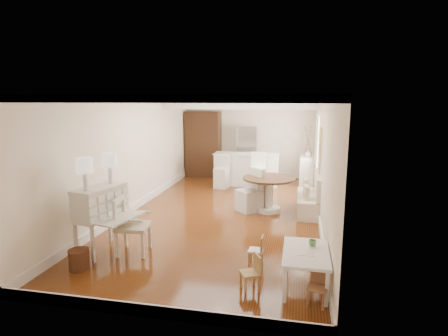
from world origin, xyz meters
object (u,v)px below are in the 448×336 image
(wicker_basket, at_px, (79,259))
(kids_table, at_px, (305,269))
(slip_chair_far, at_px, (262,192))
(bar_stool_left, at_px, (222,172))
(bar_stool_right, at_px, (258,172))
(pantry_cabinet, at_px, (203,144))
(fridge, at_px, (257,153))
(gustavian_armchair, at_px, (133,226))
(secretary_bureau, at_px, (101,219))
(kids_chair_c, at_px, (318,287))
(sideboard, at_px, (307,171))
(breakfast_counter, at_px, (246,169))
(slip_chair_near, at_px, (249,190))
(kids_chair_b, at_px, (256,250))
(dining_table, at_px, (268,195))
(kids_chair_a, at_px, (250,272))

(wicker_basket, bearing_deg, kids_table, 2.38)
(slip_chair_far, bearing_deg, bar_stool_left, -77.44)
(bar_stool_right, relative_size, pantry_cabinet, 0.50)
(bar_stool_right, bearing_deg, wicker_basket, -117.00)
(fridge, bearing_deg, pantry_cabinet, 179.10)
(gustavian_armchair, distance_m, fridge, 6.94)
(bar_stool_left, height_order, pantry_cabinet, pantry_cabinet)
(pantry_cabinet, bearing_deg, secretary_bureau, -90.83)
(kids_chair_c, bearing_deg, secretary_bureau, 179.16)
(kids_table, distance_m, pantry_cabinet, 8.28)
(pantry_cabinet, bearing_deg, sideboard, -9.92)
(kids_chair_c, height_order, breakfast_counter, breakfast_counter)
(pantry_cabinet, bearing_deg, slip_chair_near, -60.60)
(slip_chair_near, xyz_separation_m, bar_stool_right, (-0.02, 2.10, 0.05))
(kids_chair_b, distance_m, pantry_cabinet, 7.41)
(gustavian_armchair, bearing_deg, dining_table, -43.16)
(sideboard, bearing_deg, slip_chair_far, -109.11)
(slip_chair_far, xyz_separation_m, pantry_cabinet, (-2.47, 3.60, 0.72))
(dining_table, distance_m, fridge, 3.90)
(breakfast_counter, bearing_deg, sideboard, 13.34)
(dining_table, relative_size, bar_stool_right, 1.09)
(gustavian_armchair, relative_size, bar_stool_right, 0.89)
(fridge, bearing_deg, bar_stool_right, -81.53)
(secretary_bureau, distance_m, breakfast_counter, 6.07)
(secretary_bureau, distance_m, wicker_basket, 0.85)
(bar_stool_left, xyz_separation_m, bar_stool_right, (1.15, -0.13, 0.08))
(kids_chair_b, bearing_deg, fridge, -170.21)
(kids_chair_c, distance_m, bar_stool_right, 6.36)
(gustavian_armchair, height_order, fridge, fridge)
(gustavian_armchair, bearing_deg, secretary_bureau, 89.40)
(slip_chair_far, distance_m, bar_stool_right, 1.87)
(kids_table, distance_m, breakfast_counter, 6.63)
(kids_chair_b, bearing_deg, kids_chair_a, 4.24)
(dining_table, bearing_deg, bar_stool_right, 103.27)
(gustavian_armchair, relative_size, kids_chair_c, 1.95)
(slip_chair_far, bearing_deg, gustavian_armchair, 34.08)
(slip_chair_near, bearing_deg, kids_table, -23.64)
(breakfast_counter, bearing_deg, kids_chair_b, -80.19)
(gustavian_armchair, bearing_deg, bar_stool_left, -13.00)
(slip_chair_near, height_order, slip_chair_far, slip_chair_near)
(kids_chair_c, height_order, sideboard, sideboard)
(slip_chair_near, distance_m, sideboard, 3.53)
(kids_chair_a, height_order, bar_stool_right, bar_stool_right)
(slip_chair_near, distance_m, bar_stool_left, 2.52)
(kids_table, bearing_deg, fridge, 102.16)
(secretary_bureau, height_order, bar_stool_right, secretary_bureau)
(kids_table, relative_size, dining_table, 0.87)
(kids_chair_b, bearing_deg, slip_chair_near, -166.99)
(breakfast_counter, height_order, sideboard, breakfast_counter)
(kids_chair_a, relative_size, kids_chair_b, 1.06)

